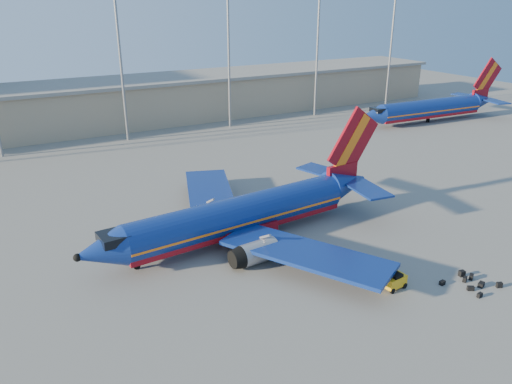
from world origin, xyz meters
The scene contains 7 objects.
ground centered at (0.00, 0.00, 0.00)m, with size 220.00×220.00×0.00m, color slate.
terminal_building centered at (10.00, 58.00, 4.32)m, with size 122.00×16.00×8.50m.
light_mast_row centered at (5.00, 46.00, 17.55)m, with size 101.60×1.60×28.65m.
aircraft_main centered at (-4.97, 2.40, 2.57)m, with size 35.50×34.06×12.02m.
aircraft_second centered at (52.11, 29.79, 2.72)m, with size 35.00×13.61×11.85m.
baggage_tug centered at (1.37, -12.52, 0.76)m, with size 2.12×1.39×1.45m.
luggage_pile centered at (7.68, -15.38, 0.22)m, with size 4.47×3.45×0.54m.
Camera 1 is at (-27.04, -38.86, 23.29)m, focal length 35.00 mm.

